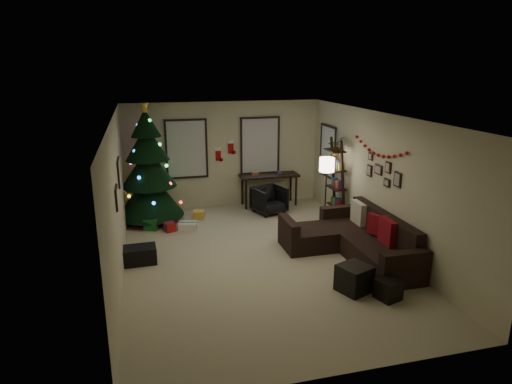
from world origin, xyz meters
TOP-DOWN VIEW (x-y plane):
  - floor at (0.00, 0.00)m, footprint 7.00×7.00m
  - ceiling at (0.00, 0.00)m, footprint 7.00×7.00m
  - wall_back at (0.00, 3.50)m, footprint 5.00×0.00m
  - wall_front at (0.00, -3.50)m, footprint 5.00×0.00m
  - wall_left at (-2.50, 0.00)m, footprint 0.00×7.00m
  - wall_right at (2.50, 0.00)m, footprint 0.00×7.00m
  - window_back_left at (-0.95, 3.47)m, footprint 1.05×0.06m
  - window_back_right at (0.95, 3.47)m, footprint 1.05×0.06m
  - window_right_wall at (2.47, 2.55)m, footprint 0.06×0.90m
  - christmas_tree at (-1.92, 2.74)m, footprint 1.54×1.54m
  - presents at (-1.53, 2.25)m, footprint 1.50×1.01m
  - sofa at (1.84, -0.30)m, footprint 1.87×2.72m
  - pillow_red_a at (2.21, -0.84)m, footprint 0.16×0.48m
  - pillow_red_b at (2.21, -0.47)m, footprint 0.26×0.41m
  - pillow_cream at (2.21, 0.30)m, footprint 0.14×0.47m
  - ottoman_near at (1.18, -1.64)m, footprint 0.61×0.61m
  - ottoman_far at (1.59, -2.01)m, footprint 0.42×0.42m
  - desk at (1.14, 3.22)m, footprint 1.53×0.55m
  - desk_chair at (0.95, 2.57)m, footprint 0.82×0.79m
  - bookshelf at (2.30, 1.59)m, footprint 0.30×0.58m
  - potted_plant at (2.30, 1.77)m, footprint 0.64×0.63m
  - floor_lamp at (1.95, 1.42)m, footprint 0.33×0.33m
  - art_map at (-2.48, 0.88)m, footprint 0.04×0.60m
  - art_abstract at (-2.48, -0.43)m, footprint 0.04×0.45m
  - gallery at (2.48, -0.07)m, footprint 0.03×1.25m
  - garland at (2.45, 0.09)m, footprint 0.08×1.90m
  - stocking_left at (-0.14, 3.51)m, footprint 0.20×0.05m
  - stocking_right at (0.19, 3.48)m, footprint 0.20×0.05m
  - storage_bin at (-2.22, 0.36)m, footprint 0.64×0.44m

SIDE VIEW (x-z plane):
  - floor at x=0.00m, z-range 0.00..0.00m
  - presents at x=-1.53m, z-range -0.03..0.25m
  - storage_bin at x=-2.22m, z-range 0.00..0.31m
  - ottoman_far at x=1.59m, z-range 0.00..0.32m
  - ottoman_near at x=1.18m, z-range 0.00..0.45m
  - sofa at x=1.84m, z-range -0.15..0.72m
  - desk_chair at x=0.95m, z-range 0.00..0.68m
  - pillow_cream at x=2.21m, z-range 0.40..0.86m
  - pillow_red_a at x=2.21m, z-range 0.40..0.88m
  - pillow_red_b at x=2.21m, z-range 0.44..0.84m
  - desk at x=1.14m, z-range 0.32..1.14m
  - bookshelf at x=2.30m, z-range -0.03..1.95m
  - christmas_tree at x=-1.92m, z-range -0.25..2.62m
  - floor_lamp at x=1.95m, z-range 0.53..2.12m
  - wall_left at x=-2.50m, z-range -2.15..4.85m
  - wall_right at x=2.50m, z-range -2.15..4.85m
  - wall_back at x=0.00m, z-range -1.15..3.85m
  - wall_front at x=0.00m, z-range -1.15..3.85m
  - stocking_left at x=-0.14m, z-range 1.19..1.55m
  - window_right_wall at x=2.47m, z-range 0.85..2.15m
  - art_abstract at x=-2.48m, z-range 1.35..1.70m
  - window_back_left at x=-0.95m, z-range 0.80..2.30m
  - window_back_right at x=0.95m, z-range 0.80..2.30m
  - stocking_right at x=0.19m, z-range 1.37..1.73m
  - gallery at x=2.48m, z-range 1.30..1.84m
  - art_map at x=-2.48m, z-range 1.40..1.90m
  - potted_plant at x=2.30m, z-range 1.56..2.10m
  - garland at x=2.45m, z-range 1.84..2.14m
  - ceiling at x=0.00m, z-range 2.70..2.70m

